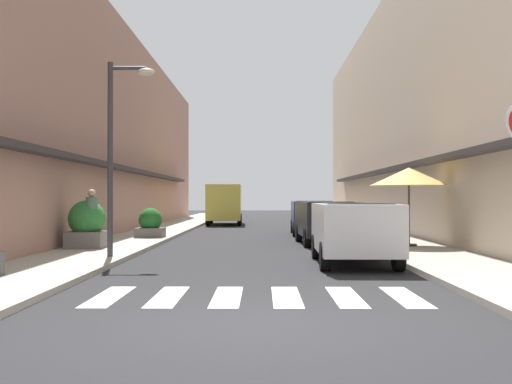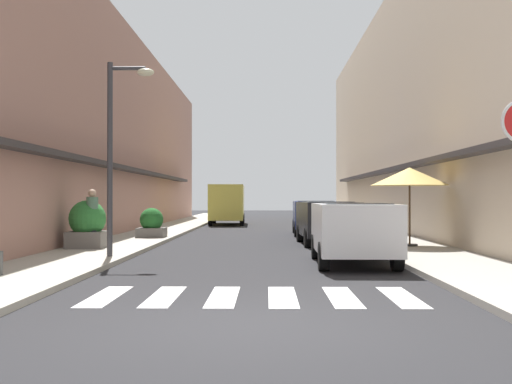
# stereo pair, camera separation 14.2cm
# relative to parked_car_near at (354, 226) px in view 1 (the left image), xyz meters

# --- Properties ---
(ground_plane) EXTENTS (105.55, 105.55, 0.00)m
(ground_plane) POSITION_rel_parked_car_near_xyz_m (-2.28, 12.05, -0.92)
(ground_plane) COLOR #232326
(sidewalk_left) EXTENTS (2.53, 67.17, 0.12)m
(sidewalk_left) POSITION_rel_parked_car_near_xyz_m (-6.87, 12.05, -0.86)
(sidewalk_left) COLOR #ADA899
(sidewalk_left) RESTS_ON ground_plane
(sidewalk_right) EXTENTS (2.53, 67.17, 0.12)m
(sidewalk_right) POSITION_rel_parked_car_near_xyz_m (2.31, 12.05, -0.86)
(sidewalk_right) COLOR #9E998E
(sidewalk_right) RESTS_ON ground_plane
(building_row_left) EXTENTS (5.50, 45.18, 9.24)m
(building_row_left) POSITION_rel_parked_car_near_xyz_m (-10.63, 13.45, 3.70)
(building_row_left) COLOR #A87A6B
(building_row_left) RESTS_ON ground_plane
(building_row_right) EXTENTS (5.50, 45.18, 11.10)m
(building_row_right) POSITION_rel_parked_car_near_xyz_m (6.08, 13.45, 4.63)
(building_row_right) COLOR #C6B299
(building_row_right) RESTS_ON ground_plane
(crosswalk) EXTENTS (5.20, 2.20, 0.01)m
(crosswalk) POSITION_rel_parked_car_near_xyz_m (-2.28, -4.94, -0.92)
(crosswalk) COLOR silver
(crosswalk) RESTS_ON ground_plane
(parked_car_near) EXTENTS (1.87, 4.18, 1.47)m
(parked_car_near) POSITION_rel_parked_car_near_xyz_m (0.00, 0.00, 0.00)
(parked_car_near) COLOR silver
(parked_car_near) RESTS_ON ground_plane
(parked_car_mid) EXTENTS (1.94, 4.24, 1.47)m
(parked_car_mid) POSITION_rel_parked_car_near_xyz_m (-0.00, 6.50, 0.00)
(parked_car_mid) COLOR black
(parked_car_mid) RESTS_ON ground_plane
(parked_car_far) EXTENTS (1.87, 4.31, 1.47)m
(parked_car_far) POSITION_rel_parked_car_near_xyz_m (-0.00, 12.11, 0.00)
(parked_car_far) COLOR navy
(parked_car_far) RESTS_ON ground_plane
(delivery_van) EXTENTS (2.10, 5.44, 2.37)m
(delivery_van) POSITION_rel_parked_car_near_xyz_m (-4.41, 22.46, 0.48)
(delivery_van) COLOR #D8CC4C
(delivery_van) RESTS_ON ground_plane
(street_lamp) EXTENTS (1.19, 0.28, 4.90)m
(street_lamp) POSITION_rel_parked_car_near_xyz_m (-5.82, 0.81, 2.23)
(street_lamp) COLOR #38383D
(street_lamp) RESTS_ON sidewalk_left
(cafe_umbrella) EXTENTS (2.38, 2.38, 2.40)m
(cafe_umbrella) POSITION_rel_parked_car_near_xyz_m (2.32, 4.33, 1.32)
(cafe_umbrella) COLOR #262626
(cafe_umbrella) RESTS_ON sidewalk_right
(planter_midblock) EXTENTS (1.08, 1.08, 1.40)m
(planter_midblock) POSITION_rel_parked_car_near_xyz_m (-7.35, 3.45, -0.13)
(planter_midblock) COLOR slate
(planter_midblock) RESTS_ON sidewalk_left
(planter_far) EXTENTS (1.03, 1.03, 1.10)m
(planter_far) POSITION_rel_parked_car_near_xyz_m (-6.36, 8.46, -0.31)
(planter_far) COLOR slate
(planter_far) RESTS_ON sidewalk_left
(pedestrian_walking_near) EXTENTS (0.34, 0.34, 1.73)m
(pedestrian_walking_near) POSITION_rel_parked_car_near_xyz_m (-7.15, 3.25, 0.11)
(pedestrian_walking_near) COLOR #282B33
(pedestrian_walking_near) RESTS_ON sidewalk_left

